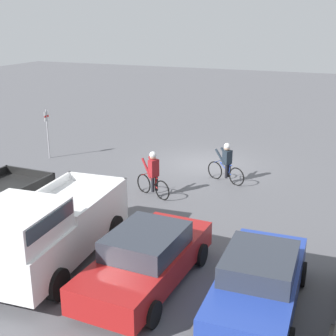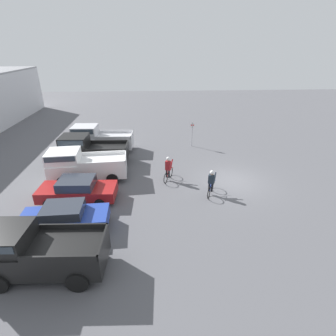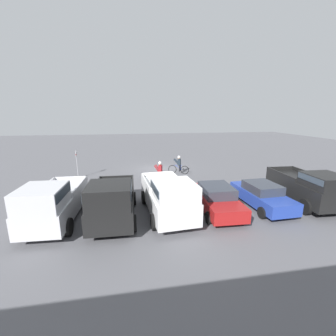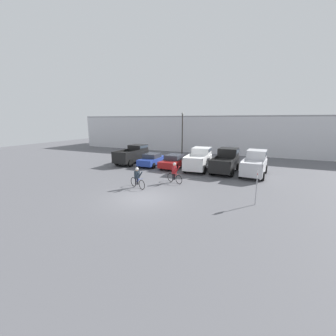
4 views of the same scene
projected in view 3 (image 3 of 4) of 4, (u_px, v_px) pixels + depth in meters
name	position (u px, v px, depth m)	size (l,w,h in m)	color
ground_plane	(158.00, 169.00, 22.11)	(80.00, 80.00, 0.00)	#56565B
pickup_truck_0	(308.00, 187.00, 13.19)	(2.35, 4.95, 2.19)	black
sedan_0	(261.00, 195.00, 13.07)	(2.04, 4.40, 1.42)	#233D9E
sedan_1	(216.00, 198.00, 12.56)	(2.11, 4.64, 1.46)	maroon
pickup_truck_1	(168.00, 196.00, 11.71)	(2.55, 5.35, 2.23)	white
pickup_truck_2	(112.00, 200.00, 11.08)	(2.38, 5.14, 2.32)	black
pickup_truck_3	(53.00, 202.00, 10.83)	(2.35, 5.23, 2.29)	silver
cyclist_0	(160.00, 172.00, 17.51)	(1.67, 0.76, 1.77)	black
cyclist_1	(179.00, 164.00, 20.35)	(1.76, 0.81, 1.67)	black
fire_lane_sign	(77.00, 162.00, 18.78)	(0.06, 0.30, 2.35)	#9E9EA3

